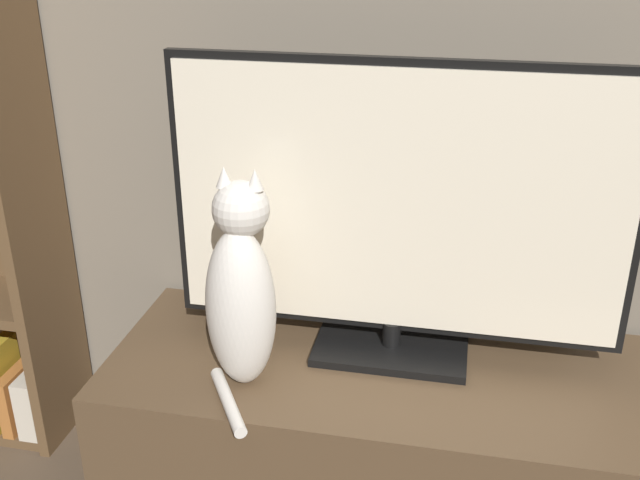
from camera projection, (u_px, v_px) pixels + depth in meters
tv_stand at (394, 442)px, 1.85m from camera, size 1.38×0.54×0.43m
tv at (397, 214)px, 1.69m from camera, size 1.05×0.22×0.71m
cat at (241, 292)px, 1.63m from camera, size 0.16×0.30×0.51m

